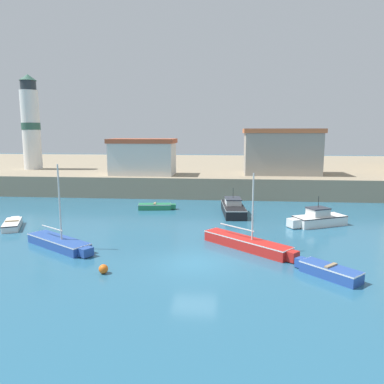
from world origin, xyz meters
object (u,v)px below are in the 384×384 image
Objects in this scene: dinghy_white_7 at (12,224)px; lighthouse at (31,124)px; dinghy_green_6 at (156,206)px; mooring_buoy at (103,269)px; harbor_shed_far_end at (281,151)px; sailboat_blue_0 at (60,242)px; motorboat_white_3 at (318,219)px; motorboat_black_2 at (233,208)px; dinghy_blue_4 at (329,271)px; sailboat_red_1 at (247,243)px; harbor_shed_near_wharf at (143,157)px.

lighthouse reaches higher than dinghy_white_7.
mooring_buoy is (0.36, -16.11, -0.06)m from dinghy_green_6.
lighthouse reaches higher than harbor_shed_far_end.
harbor_shed_far_end is (22.50, 18.43, 4.68)m from dinghy_white_7.
sailboat_blue_0 is at bearing -37.61° from dinghy_white_7.
sailboat_blue_0 is at bearing -157.14° from motorboat_white_3.
lighthouse is 32.28m from harbor_shed_far_end.
motorboat_white_3 is 1.36× the size of dinghy_green_6.
motorboat_black_2 reaches higher than dinghy_green_6.
motorboat_white_3 is 10.12× the size of mooring_buoy.
dinghy_blue_4 is at bearing -19.91° from dinghy_white_7.
dinghy_blue_4 reaches higher than dinghy_white_7.
motorboat_black_2 is 16.49m from mooring_buoy.
dinghy_blue_4 is 0.86× the size of dinghy_green_6.
dinghy_blue_4 is 43.07m from lighthouse.
motorboat_white_3 is (5.76, 6.52, 0.14)m from sailboat_red_1.
dinghy_blue_4 is 26.61m from harbor_shed_far_end.
harbor_shed_far_end reaches higher than dinghy_blue_4.
dinghy_green_6 is 0.47× the size of harbor_shed_near_wharf.
dinghy_green_6 is at bearing 91.26° from mooring_buoy.
sailboat_red_1 is at bearing 132.86° from dinghy_blue_4.
dinghy_white_7 is (-16.79, -6.61, -0.25)m from motorboat_black_2.
mooring_buoy is at bearing -81.99° from harbor_shed_near_wharf.
sailboat_blue_0 reaches higher than dinghy_green_6.
harbor_shed_near_wharf is at bearing 110.12° from dinghy_green_6.
motorboat_white_3 is 10.83m from dinghy_blue_4.
lighthouse reaches higher than dinghy_blue_4.
lighthouse is (-32.81, 18.30, 7.69)m from motorboat_white_3.
lighthouse is 17.20m from harbor_shed_near_wharf.
mooring_buoy is at bearing -40.17° from dinghy_white_7.
lighthouse reaches higher than sailboat_blue_0.
harbor_shed_far_end reaches higher than dinghy_green_6.
motorboat_black_2 is (-0.77, 10.21, 0.15)m from sailboat_red_1.
motorboat_black_2 is 13.13× the size of mooring_buoy.
motorboat_black_2 is 13.86m from harbor_shed_far_end.
motorboat_white_3 is 16.16m from harbor_shed_far_end.
motorboat_white_3 is 23.49m from dinghy_white_7.
motorboat_white_3 is at bearing -19.26° from dinghy_green_6.
dinghy_blue_4 is 22.76m from dinghy_white_7.
dinghy_white_7 is at bearing -141.28° from dinghy_green_6.
dinghy_blue_4 is 19.44m from dinghy_green_6.
dinghy_blue_4 is 0.82× the size of dinghy_white_7.
dinghy_white_7 is (-9.61, -7.70, -0.02)m from dinghy_green_6.
motorboat_black_2 is 7.27m from dinghy_green_6.
motorboat_white_3 is 0.54× the size of harbor_shed_far_end.
dinghy_white_7 is 0.50× the size of harbor_shed_near_wharf.
dinghy_white_7 is at bearing 168.40° from sailboat_red_1.
harbor_shed_far_end reaches higher than dinghy_white_7.
mooring_buoy is at bearing -43.44° from sailboat_blue_0.
dinghy_white_7 reaches higher than mooring_buoy.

